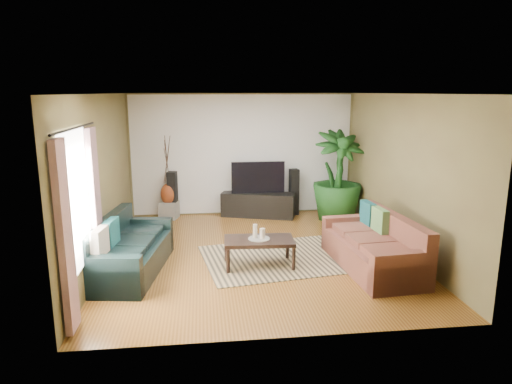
{
  "coord_description": "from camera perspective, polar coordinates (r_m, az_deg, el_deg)",
  "views": [
    {
      "loc": [
        -0.9,
        -7.38,
        2.73
      ],
      "look_at": [
        0.0,
        0.2,
        1.05
      ],
      "focal_mm": 32.0,
      "sensor_mm": 36.0,
      "label": 1
    }
  ],
  "objects": [
    {
      "name": "speaker_left",
      "position": [
        10.14,
        -10.38,
        -0.38
      ],
      "size": [
        0.23,
        0.24,
        1.04
      ],
      "primitive_type": "cube",
      "rotation": [
        0.0,
        0.0,
        -0.23
      ],
      "color": "black",
      "rests_on": "floor"
    },
    {
      "name": "sofa_right",
      "position": [
        7.41,
        14.35,
        -6.12
      ],
      "size": [
        1.09,
        2.13,
        0.85
      ],
      "primitive_type": "cube",
      "rotation": [
        0.0,
        0.0,
        -1.49
      ],
      "color": "brown",
      "rests_on": "floor"
    },
    {
      "name": "sofa_left",
      "position": [
        7.29,
        -15.44,
        -6.48
      ],
      "size": [
        1.18,
        2.16,
        0.85
      ],
      "primitive_type": "cube",
      "rotation": [
        0.0,
        0.0,
        1.42
      ],
      "color": "black",
      "rests_on": "floor"
    },
    {
      "name": "wall_back",
      "position": [
        10.26,
        -1.69,
        4.69
      ],
      "size": [
        5.0,
        0.0,
        5.0
      ],
      "primitive_type": "plane",
      "rotation": [
        1.57,
        0.0,
        0.0
      ],
      "color": "brown",
      "rests_on": "ground"
    },
    {
      "name": "candle_tray",
      "position": [
        7.26,
        0.39,
        -5.84
      ],
      "size": [
        0.34,
        0.34,
        0.01
      ],
      "primitive_type": "cylinder",
      "color": "gray",
      "rests_on": "coffee_table"
    },
    {
      "name": "window_pane",
      "position": [
        6.13,
        -21.52,
        -0.99
      ],
      "size": [
        0.0,
        1.8,
        1.8
      ],
      "primitive_type": "plane",
      "rotation": [
        1.57,
        0.0,
        1.57
      ],
      "color": "white",
      "rests_on": "ground"
    },
    {
      "name": "floor",
      "position": [
        7.92,
        0.17,
        -7.75
      ],
      "size": [
        5.5,
        5.5,
        0.0
      ],
      "primitive_type": "plane",
      "color": "brown",
      "rests_on": "ground"
    },
    {
      "name": "area_rug",
      "position": [
        7.75,
        3.49,
        -8.17
      ],
      "size": [
        2.88,
        2.24,
        0.01
      ],
      "primitive_type": "cube",
      "rotation": [
        0.0,
        0.0,
        0.15
      ],
      "color": "tan",
      "rests_on": "floor"
    },
    {
      "name": "curtain_rod",
      "position": [
        5.99,
        -21.74,
        7.42
      ],
      "size": [
        0.03,
        1.9,
        0.03
      ],
      "primitive_type": "cylinder",
      "rotation": [
        1.57,
        0.0,
        0.0
      ],
      "color": "black",
      "rests_on": "ground"
    },
    {
      "name": "speaker_right",
      "position": [
        10.32,
        4.76,
        0.02
      ],
      "size": [
        0.21,
        0.23,
        1.04
      ],
      "primitive_type": "cube",
      "rotation": [
        0.0,
        0.0,
        0.14
      ],
      "color": "black",
      "rests_on": "floor"
    },
    {
      "name": "television",
      "position": [
        10.06,
        0.25,
        1.85
      ],
      "size": [
        1.18,
        0.06,
        0.7
      ],
      "primitive_type": "cube",
      "color": "black",
      "rests_on": "tv_stand"
    },
    {
      "name": "side_table",
      "position": [
        8.32,
        -15.87,
        -5.46
      ],
      "size": [
        0.48,
        0.48,
        0.49
      ],
      "primitive_type": "cube",
      "rotation": [
        0.0,
        0.0,
        -0.05
      ],
      "color": "olive",
      "rests_on": "floor"
    },
    {
      "name": "curtain_far",
      "position": [
        6.89,
        -19.42,
        -1.57
      ],
      "size": [
        0.08,
        0.35,
        2.2
      ],
      "primitive_type": "cube",
      "color": "gray",
      "rests_on": "ground"
    },
    {
      "name": "candle_short",
      "position": [
        7.3,
        0.87,
        -5.09
      ],
      "size": [
        0.07,
        0.07,
        0.14
      ],
      "primitive_type": "cylinder",
      "color": "beige",
      "rests_on": "candle_tray"
    },
    {
      "name": "curtain_near",
      "position": [
        5.49,
        -22.74,
        -5.33
      ],
      "size": [
        0.08,
        0.35,
        2.2
      ],
      "primitive_type": "cube",
      "color": "gray",
      "rests_on": "ground"
    },
    {
      "name": "backwall_panel",
      "position": [
        10.25,
        -1.68,
        4.68
      ],
      "size": [
        4.9,
        0.0,
        4.9
      ],
      "primitive_type": "plane",
      "rotation": [
        1.57,
        0.0,
        0.0
      ],
      "color": "white",
      "rests_on": "ground"
    },
    {
      "name": "tv_stand",
      "position": [
        10.17,
        0.26,
        -1.59
      ],
      "size": [
        1.68,
        0.94,
        0.54
      ],
      "primitive_type": "cube",
      "rotation": [
        0.0,
        0.0,
        -0.3
      ],
      "color": "black",
      "rests_on": "floor"
    },
    {
      "name": "wall_front",
      "position": [
        4.91,
        4.08,
        -3.94
      ],
      "size": [
        5.0,
        0.0,
        5.0
      ],
      "primitive_type": "plane",
      "rotation": [
        -1.57,
        0.0,
        0.0
      ],
      "color": "brown",
      "rests_on": "ground"
    },
    {
      "name": "candle_tall",
      "position": [
        7.24,
        -0.12,
        -4.9
      ],
      "size": [
        0.07,
        0.07,
        0.22
      ],
      "primitive_type": "cylinder",
      "color": "beige",
      "rests_on": "candle_tray"
    },
    {
      "name": "potted_plant",
      "position": [
        9.95,
        10.14,
        2.03
      ],
      "size": [
        1.3,
        1.3,
        1.94
      ],
      "primitive_type": "imported",
      "rotation": [
        0.0,
        0.0,
        0.23
      ],
      "color": "#174316",
      "rests_on": "floor"
    },
    {
      "name": "vase",
      "position": [
        10.14,
        -10.89,
        -0.26
      ],
      "size": [
        0.34,
        0.34,
        0.48
      ],
      "primitive_type": "ellipsoid",
      "color": "maroon",
      "rests_on": "pedestal"
    },
    {
      "name": "pedestal",
      "position": [
        10.23,
        -10.81,
        -2.21
      ],
      "size": [
        0.45,
        0.45,
        0.37
      ],
      "primitive_type": "cube",
      "rotation": [
        0.0,
        0.0,
        -0.25
      ],
      "color": "gray",
      "rests_on": "floor"
    },
    {
      "name": "wall_left",
      "position": [
        7.67,
        -18.7,
        1.39
      ],
      "size": [
        0.0,
        5.5,
        5.5
      ],
      "primitive_type": "plane",
      "rotation": [
        1.57,
        0.0,
        1.57
      ],
      "color": "brown",
      "rests_on": "ground"
    },
    {
      "name": "wall_right",
      "position": [
        8.24,
        17.72,
        2.18
      ],
      "size": [
        0.0,
        5.5,
        5.5
      ],
      "primitive_type": "plane",
      "rotation": [
        1.57,
        0.0,
        -1.57
      ],
      "color": "brown",
      "rests_on": "ground"
    },
    {
      "name": "plant_pot",
      "position": [
        10.13,
        9.96,
        -2.59
      ],
      "size": [
        0.36,
        0.36,
        0.28
      ],
      "primitive_type": "cylinder",
      "color": "black",
      "rests_on": "floor"
    },
    {
      "name": "coffee_table",
      "position": [
        7.33,
        0.38,
        -7.56
      ],
      "size": [
        1.13,
        0.66,
        0.45
      ],
      "primitive_type": "cube",
      "rotation": [
        0.0,
        0.0,
        -0.05
      ],
      "color": "black",
      "rests_on": "floor"
    },
    {
      "name": "ceiling",
      "position": [
        7.43,
        0.19,
        12.19
      ],
      "size": [
        5.5,
        5.5,
        0.0
      ],
      "primitive_type": "plane",
      "rotation": [
        3.14,
        0.0,
        0.0
      ],
      "color": "white",
      "rests_on": "ground"
    },
    {
      "name": "candle_mid",
      "position": [
        7.19,
        0.74,
        -5.23
      ],
      "size": [
        0.07,
        0.07,
        0.17
      ],
      "primitive_type": "cylinder",
      "color": "white",
      "rests_on": "candle_tray"
    }
  ]
}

